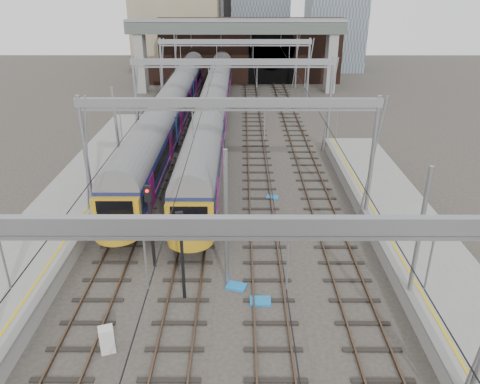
{
  "coord_description": "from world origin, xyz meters",
  "views": [
    {
      "loc": [
        0.69,
        -17.18,
        13.64
      ],
      "look_at": [
        0.63,
        7.68,
        2.4
      ],
      "focal_mm": 35.0,
      "sensor_mm": 36.0,
      "label": 1
    }
  ],
  "objects_px": {
    "signal_near_left": "(150,216)",
    "signal_near_centre": "(181,244)",
    "relay_cabinet": "(107,340)",
    "train_second": "(182,90)",
    "train_main": "(217,92)"
  },
  "relations": [
    {
      "from": "train_second",
      "to": "relay_cabinet",
      "type": "distance_m",
      "value": 38.35
    },
    {
      "from": "train_main",
      "to": "train_second",
      "type": "relative_size",
      "value": 0.99
    },
    {
      "from": "signal_near_left",
      "to": "signal_near_centre",
      "type": "distance_m",
      "value": 3.24
    },
    {
      "from": "train_second",
      "to": "relay_cabinet",
      "type": "xyz_separation_m",
      "value": [
        1.33,
        -38.28,
        -1.83
      ]
    },
    {
      "from": "train_second",
      "to": "signal_near_left",
      "type": "height_order",
      "value": "signal_near_left"
    },
    {
      "from": "signal_near_centre",
      "to": "relay_cabinet",
      "type": "xyz_separation_m",
      "value": [
        -2.7,
        -3.44,
        -2.35
      ]
    },
    {
      "from": "train_main",
      "to": "signal_near_centre",
      "type": "xyz_separation_m",
      "value": [
        0.02,
        -33.93,
        0.54
      ]
    },
    {
      "from": "signal_near_left",
      "to": "signal_near_centre",
      "type": "height_order",
      "value": "signal_near_left"
    },
    {
      "from": "signal_near_centre",
      "to": "relay_cabinet",
      "type": "relative_size",
      "value": 4.02
    },
    {
      "from": "signal_near_left",
      "to": "relay_cabinet",
      "type": "height_order",
      "value": "signal_near_left"
    },
    {
      "from": "train_main",
      "to": "relay_cabinet",
      "type": "xyz_separation_m",
      "value": [
        -2.67,
        -37.37,
        -1.81
      ]
    },
    {
      "from": "signal_near_left",
      "to": "signal_near_centre",
      "type": "bearing_deg",
      "value": -53.91
    },
    {
      "from": "train_second",
      "to": "signal_near_left",
      "type": "distance_m",
      "value": 32.27
    },
    {
      "from": "train_second",
      "to": "signal_near_centre",
      "type": "height_order",
      "value": "train_second"
    },
    {
      "from": "signal_near_centre",
      "to": "train_main",
      "type": "bearing_deg",
      "value": 74.82
    }
  ]
}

